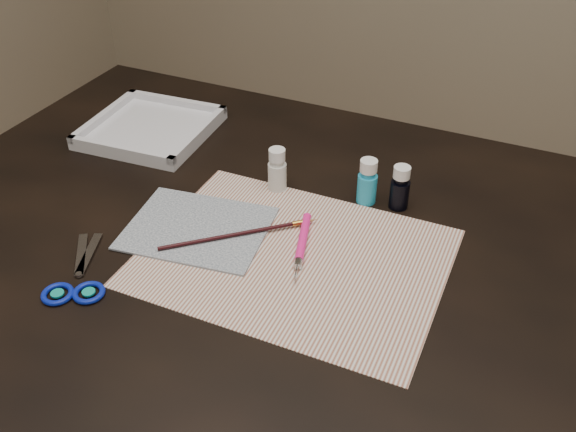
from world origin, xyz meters
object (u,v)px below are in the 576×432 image
at_px(canvas, 198,228).
at_px(paint_bottle_navy, 400,187).
at_px(palette_tray, 151,127).
at_px(paint_bottle_cyan, 367,181).
at_px(paper, 294,257).
at_px(scissors, 76,268).
at_px(paint_bottle_white, 277,170).

height_order(canvas, paint_bottle_navy, paint_bottle_navy).
bearing_deg(palette_tray, paint_bottle_cyan, -5.94).
bearing_deg(paint_bottle_cyan, palette_tray, 174.06).
bearing_deg(paint_bottle_navy, paper, -118.22).
bearing_deg(scissors, paint_bottle_cyan, -78.76).
relative_size(paper, paint_bottle_cyan, 5.55).
bearing_deg(palette_tray, paint_bottle_navy, -4.55).
height_order(canvas, paint_bottle_cyan, paint_bottle_cyan).
height_order(paint_bottle_navy, scissors, paint_bottle_navy).
distance_m(paper, scissors, 0.31).
relative_size(canvas, paint_bottle_navy, 2.82).
height_order(paper, scissors, scissors).
relative_size(canvas, palette_tray, 0.96).
distance_m(canvas, paint_bottle_navy, 0.33).
bearing_deg(paint_bottle_cyan, scissors, -133.66).
distance_m(paint_bottle_white, paint_bottle_navy, 0.21).
height_order(paint_bottle_cyan, palette_tray, paint_bottle_cyan).
bearing_deg(paint_bottle_navy, scissors, -137.42).
distance_m(paint_bottle_white, paint_bottle_cyan, 0.15).
distance_m(paint_bottle_cyan, paint_bottle_navy, 0.05).
xyz_separation_m(paper, paint_bottle_cyan, (0.05, 0.18, 0.04)).
distance_m(canvas, palette_tray, 0.34).
height_order(paper, paint_bottle_cyan, paint_bottle_cyan).
relative_size(paint_bottle_cyan, scissors, 0.45).
bearing_deg(paint_bottle_navy, paint_bottle_white, -170.51).
xyz_separation_m(canvas, paint_bottle_navy, (0.27, 0.19, 0.03)).
bearing_deg(paint_bottle_cyan, paint_bottle_navy, 7.48).
relative_size(paint_bottle_white, palette_tray, 0.35).
height_order(canvas, palette_tray, palette_tray).
bearing_deg(paint_bottle_navy, paint_bottle_cyan, -172.52).
bearing_deg(scissors, paint_bottle_white, -64.19).
xyz_separation_m(paint_bottle_cyan, scissors, (-0.32, -0.34, -0.03)).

